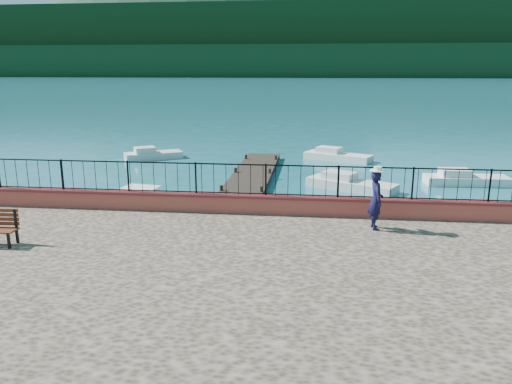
% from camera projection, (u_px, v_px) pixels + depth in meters
% --- Properties ---
extents(ground, '(2000.00, 2000.00, 0.00)m').
position_uv_depth(ground, '(263.00, 302.00, 12.29)').
color(ground, '#19596B').
rests_on(ground, ground).
extents(parapet, '(28.00, 0.46, 0.58)m').
position_uv_depth(parapet, '(275.00, 204.00, 15.49)').
color(parapet, '#A14A3A').
rests_on(parapet, promenade).
extents(railing, '(27.00, 0.05, 0.95)m').
position_uv_depth(railing, '(275.00, 180.00, 15.30)').
color(railing, black).
rests_on(railing, parapet).
extents(dock, '(2.00, 16.00, 0.30)m').
position_uv_depth(dock, '(247.00, 184.00, 24.04)').
color(dock, '#2D231C').
rests_on(dock, ground).
extents(far_forest, '(900.00, 60.00, 18.00)m').
position_uv_depth(far_forest, '(314.00, 62.00, 299.12)').
color(far_forest, black).
rests_on(far_forest, ground).
extents(foothills, '(900.00, 120.00, 44.00)m').
position_uv_depth(foothills, '(315.00, 44.00, 353.77)').
color(foothills, black).
rests_on(foothills, ground).
extents(person, '(0.47, 0.65, 1.67)m').
position_uv_depth(person, '(376.00, 200.00, 13.90)').
color(person, black).
rests_on(person, promenade).
extents(hat, '(0.44, 0.44, 0.12)m').
position_uv_depth(hat, '(378.00, 169.00, 13.68)').
color(hat, white).
rests_on(hat, person).
extents(boat_0, '(4.26, 1.85, 0.80)m').
position_uv_depth(boat_0, '(154.00, 197.00, 20.74)').
color(boat_0, white).
rests_on(boat_0, ground).
extents(boat_1, '(4.35, 3.22, 0.80)m').
position_uv_depth(boat_1, '(351.00, 181.00, 23.56)').
color(boat_1, silver).
rests_on(boat_1, ground).
extents(boat_2, '(4.03, 1.49, 0.80)m').
position_uv_depth(boat_2, '(467.00, 177.00, 24.54)').
color(boat_2, silver).
rests_on(boat_2, ground).
extents(boat_3, '(3.71, 2.86, 0.80)m').
position_uv_depth(boat_3, '(153.00, 152.00, 31.50)').
color(boat_3, silver).
rests_on(boat_3, ground).
extents(boat_4, '(4.32, 2.95, 0.80)m').
position_uv_depth(boat_4, '(338.00, 154.00, 30.99)').
color(boat_4, silver).
rests_on(boat_4, ground).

